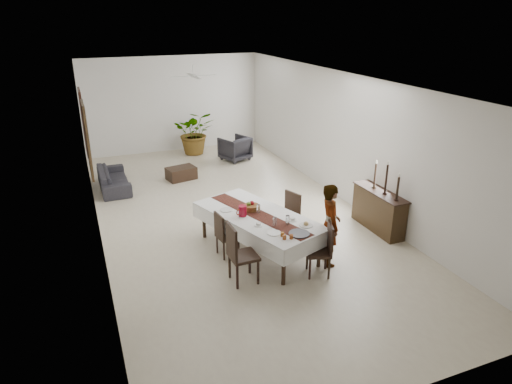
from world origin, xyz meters
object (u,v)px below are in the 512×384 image
object	(u,v)px
sideboard_body	(378,211)
sofa	(114,179)
woman	(330,225)
dining_table_top	(258,216)
red_pitcher	(243,211)

from	to	relation	value
sideboard_body	sofa	size ratio (longest dim) A/B	0.77
woman	sideboard_body	size ratio (longest dim) A/B	1.12
dining_table_top	sideboard_body	world-z (taller)	sideboard_body
dining_table_top	sideboard_body	size ratio (longest dim) A/B	1.76
red_pitcher	sideboard_body	world-z (taller)	red_pitcher
woman	sofa	size ratio (longest dim) A/B	0.86
sofa	sideboard_body	bearing A→B (deg)	-133.22
woman	sideboard_body	bearing A→B (deg)	-48.91
red_pitcher	sideboard_body	bearing A→B (deg)	-2.23
dining_table_top	sofa	world-z (taller)	dining_table_top
red_pitcher	dining_table_top	bearing A→B (deg)	-11.81
red_pitcher	sofa	xyz separation A→B (m)	(-2.04, 4.70, -0.64)
dining_table_top	woman	xyz separation A→B (m)	(1.08, -0.93, 0.04)
sideboard_body	red_pitcher	bearing A→B (deg)	177.77
dining_table_top	woman	world-z (taller)	woman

